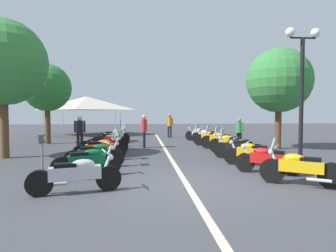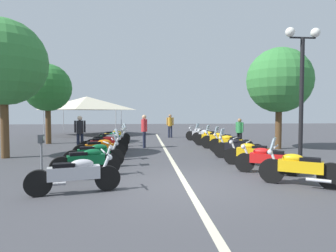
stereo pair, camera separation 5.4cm
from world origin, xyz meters
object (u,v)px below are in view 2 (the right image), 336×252
Objects in this scene: motorcycle_left_row_2 at (95,154)px; motorcycle_left_row_3 at (100,149)px; motorcycle_left_row_5 at (107,142)px; motorcycle_left_row_6 at (111,139)px; motorcycle_right_row_3 at (238,148)px; bystander_4 at (80,130)px; motorcycle_left_row_7 at (114,136)px; roadside_tree_1 at (3,63)px; motorcycle_right_row_0 at (299,168)px; bystander_3 at (144,128)px; motorcycle_left_row_4 at (104,145)px; roadside_tree_2 at (279,81)px; roadside_tree_0 at (48,88)px; motorcycle_right_row_4 at (230,143)px; bystander_0 at (239,130)px; motorcycle_left_row_0 at (75,174)px; event_tent at (87,103)px; motorcycle_right_row_7 at (207,136)px; bystander_2 at (170,124)px; parking_meter at (41,149)px; motorcycle_right_row_8 at (200,134)px; motorcycle_right_row_5 at (220,140)px; street_lamp_twin_globe at (302,72)px; motorcycle_left_row_1 at (87,161)px; motorcycle_right_row_1 at (267,159)px; traffic_cone_0 at (250,146)px.

motorcycle_left_row_3 is at bearing 80.39° from motorcycle_left_row_2.
motorcycle_left_row_2 is 1.01× the size of motorcycle_left_row_5.
motorcycle_left_row_3 is 0.99× the size of motorcycle_left_row_6.
bystander_4 is at bearing 10.35° from motorcycle_right_row_3.
motorcycle_left_row_7 is 0.34× the size of roadside_tree_1.
motorcycle_right_row_0 is 9.24m from bystander_3.
motorcycle_left_row_4 is 5.76m from motorcycle_right_row_3.
roadside_tree_2 is at bearing -102.39° from motorcycle_right_row_3.
roadside_tree_0 is at bearing 135.23° from motorcycle_left_row_6.
bystander_0 is at bearing -86.53° from motorcycle_right_row_4.
event_tent reaches higher than motorcycle_left_row_0.
motorcycle_left_row_3 reaches higher than motorcycle_left_row_4.
motorcycle_left_row_7 is 1.06× the size of motorcycle_right_row_3.
bystander_2 is at bearing -32.11° from motorcycle_right_row_7.
motorcycle_left_row_7 is 9.66m from parking_meter.
roadside_tree_2 is at bearing -81.24° from roadside_tree_1.
motorcycle_left_row_7 is at bearing 136.24° from bystander_3.
motorcycle_right_row_7 is 1.01× the size of bystander_2.
motorcycle_left_row_6 is 6.74m from bystander_2.
motorcycle_left_row_3 reaches higher than motorcycle_right_row_8.
motorcycle_left_row_3 reaches higher than motorcycle_left_row_7.
motorcycle_left_row_2 is 2.97m from motorcycle_left_row_4.
motorcycle_right_row_5 reaches higher than motorcycle_right_row_0.
motorcycle_right_row_5 is 1.23× the size of bystander_0.
roadside_tree_2 is (7.32, -2.97, 3.04)m from motorcycle_right_row_0.
street_lamp_twin_globe reaches higher than event_tent.
street_lamp_twin_globe reaches higher than motorcycle_right_row_7.
motorcycle_right_row_0 is at bearing 123.95° from motorcycle_right_row_7.
motorcycle_left_row_5 is 9.23m from roadside_tree_2.
motorcycle_right_row_7 is (-0.16, -5.61, 0.00)m from motorcycle_left_row_7.
bystander_4 is (2.92, 1.39, 0.53)m from motorcycle_left_row_3.
street_lamp_twin_globe reaches higher than motorcycle_left_row_4.
motorcycle_left_row_1 is 10.81m from roadside_tree_2.
motorcycle_right_row_8 is 12.70m from parking_meter.
motorcycle_right_row_1 is at bearing 17.14° from bystander_2.
traffic_cone_0 is (3.31, -6.69, -0.17)m from motorcycle_left_row_2.
motorcycle_left_row_4 is at bearing 99.20° from roadside_tree_2.
bystander_0 is at bearing 82.17° from bystander_4.
motorcycle_left_row_7 is (3.14, -0.03, 0.02)m from motorcycle_left_row_5.
bystander_0 is at bearing 22.91° from motorcycle_left_row_1.
motorcycle_left_row_6 is at bearing -48.41° from roadside_tree_1.
roadside_tree_0 is (9.40, 9.48, 2.90)m from motorcycle_right_row_1.
bystander_0 is at bearing 3.65° from motorcycle_left_row_4.
event_tent is (13.18, 8.46, 2.18)m from motorcycle_right_row_3.
motorcycle_left_row_1 is 1.04× the size of motorcycle_right_row_4.
motorcycle_left_row_7 is 11.94m from motorcycle_right_row_0.
event_tent reaches higher than bystander_3.
motorcycle_right_row_5 is 2.88m from motorcycle_right_row_7.
motorcycle_left_row_5 is at bearing -131.92° from roadside_tree_0.
bystander_2 is at bearing 23.74° from motorcycle_left_row_7.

